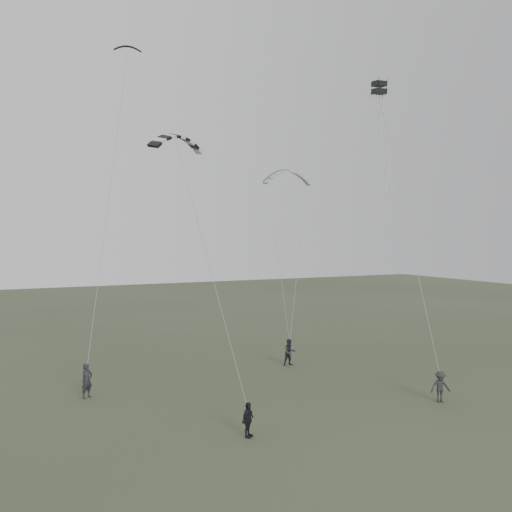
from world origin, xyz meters
name	(u,v)px	position (x,y,z in m)	size (l,w,h in m)	color
ground	(286,410)	(0.00, 0.00, 0.00)	(140.00, 140.00, 0.00)	#374029
flyer_left	(87,381)	(-8.46, 6.12, 0.90)	(0.66, 0.43, 1.81)	black
flyer_right	(290,352)	(4.38, 7.41, 0.87)	(0.84, 0.66, 1.74)	#232228
flyer_center	(248,420)	(-2.99, -2.18, 0.73)	(0.86, 0.36, 1.47)	black
flyer_far	(440,387)	(7.72, -2.29, 0.79)	(1.02, 0.59, 1.58)	#25262A
kite_dark_small	(127,46)	(-5.26, 11.01, 20.33)	(1.66, 0.50, 0.53)	black
kite_pale_large	(288,171)	(8.15, 14.52, 13.76)	(4.00, 0.90, 1.64)	#B0B2B5
kite_striped	(177,136)	(-3.93, 4.79, 13.74)	(3.10, 0.78, 1.21)	black
kite_box	(379,88)	(7.62, 2.59, 17.15)	(0.68, 0.68, 0.73)	black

